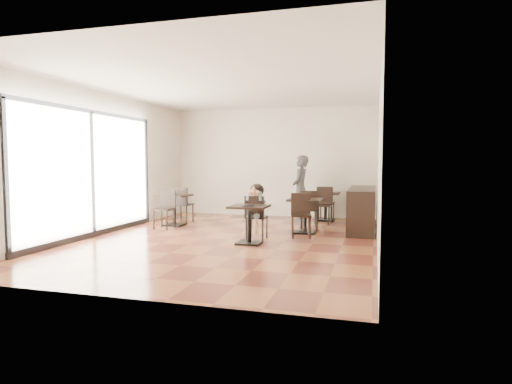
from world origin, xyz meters
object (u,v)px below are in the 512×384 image
(cafe_table_mid, at_px, (305,216))
(chair_left_a, at_px, (184,205))
(child_chair, at_px, (257,217))
(chair_left_b, at_px, (164,209))
(chair_mid_a, at_px, (309,210))
(chair_mid_b, at_px, (301,216))
(chair_back_a, at_px, (326,203))
(cafe_table_left, at_px, (174,210))
(child, at_px, (257,212))
(chair_back_b, at_px, (323,206))
(adult_patron, at_px, (300,188))
(child_table, at_px, (249,225))
(cafe_table_back, at_px, (326,206))

(cafe_table_mid, height_order, chair_left_a, chair_left_a)
(child_chair, bearing_deg, chair_left_b, -15.99)
(chair_mid_a, bearing_deg, chair_mid_b, 77.61)
(cafe_table_mid, bearing_deg, chair_back_a, 84.61)
(cafe_table_left, bearing_deg, child, -26.72)
(chair_left_a, bearing_deg, chair_left_b, 92.60)
(cafe_table_mid, distance_m, chair_back_a, 2.33)
(child_chair, relative_size, cafe_table_left, 1.18)
(chair_back_a, bearing_deg, cafe_table_left, 32.24)
(child_chair, relative_size, chair_mid_b, 0.98)
(chair_mid_b, height_order, chair_back_b, chair_mid_b)
(child, relative_size, chair_back_a, 1.23)
(chair_left_b, bearing_deg, adult_patron, 38.56)
(child, height_order, cafe_table_mid, child)
(chair_mid_a, distance_m, chair_back_b, 1.11)
(cafe_table_left, xyz_separation_m, chair_mid_a, (3.40, 0.27, 0.08))
(child_chair, bearing_deg, child_table, 90.00)
(child_table, bearing_deg, cafe_table_back, 73.78)
(cafe_table_mid, relative_size, chair_back_a, 0.84)
(child_chair, height_order, chair_back_a, chair_back_a)
(chair_left_b, xyz_separation_m, chair_back_a, (3.62, 2.59, -0.00))
(chair_mid_a, xyz_separation_m, chair_mid_b, (0.00, -1.10, 0.00))
(chair_mid_a, relative_size, chair_left_b, 1.00)
(child_table, xyz_separation_m, chair_left_b, (-2.54, 1.28, 0.09))
(child, height_order, chair_left_a, child)
(chair_left_a, bearing_deg, chair_mid_b, 160.58)
(chair_mid_a, bearing_deg, child, 48.39)
(child_chair, xyz_separation_m, chair_left_a, (-2.54, 1.83, 0.01))
(adult_patron, bearing_deg, cafe_table_mid, 15.71)
(cafe_table_mid, xyz_separation_m, chair_left_a, (-3.40, 0.83, 0.08))
(cafe_table_back, height_order, chair_mid_a, chair_mid_a)
(child_chair, distance_m, chair_back_b, 2.85)
(cafe_table_mid, distance_m, chair_left_a, 3.50)
(child_table, distance_m, cafe_table_left, 3.13)
(chair_mid_a, bearing_deg, cafe_table_left, -7.81)
(child_table, relative_size, child, 0.66)
(child_table, distance_m, chair_back_b, 3.36)
(cafe_table_back, distance_m, chair_left_b, 4.38)
(child_chair, xyz_separation_m, child, (0.00, 0.00, 0.12))
(child_table, height_order, child, child)
(child_table, xyz_separation_m, adult_patron, (0.44, 3.43, 0.51))
(cafe_table_left, distance_m, chair_mid_a, 3.42)
(child_chair, distance_m, cafe_table_mid, 1.33)
(child, relative_size, cafe_table_left, 1.48)
(cafe_table_back, bearing_deg, child_chair, -108.83)
(cafe_table_left, distance_m, chair_mid_b, 3.50)
(cafe_table_back, relative_size, chair_left_a, 0.83)
(child_chair, xyz_separation_m, chair_mid_a, (0.87, 1.55, 0.01))
(adult_patron, relative_size, cafe_table_back, 2.29)
(child_chair, relative_size, chair_back_b, 0.98)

